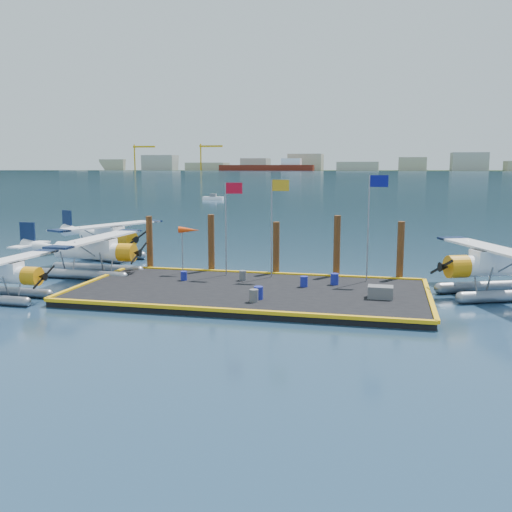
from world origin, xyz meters
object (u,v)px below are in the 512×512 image
at_px(drum_1, 254,296).
at_px(drum_2, 304,282).
at_px(piling_4, 400,253).
at_px(drum_0, 184,276).
at_px(flagpole_blue, 372,212).
at_px(piling_0, 150,245).
at_px(flagpole_red, 229,214).
at_px(drum_5, 243,275).
at_px(windsock, 189,231).
at_px(drum_3, 258,293).
at_px(drum_4, 335,279).
at_px(crate, 380,292).
at_px(flagpole_yellow, 275,213).
at_px(seaplane_b, 93,254).
at_px(piling_2, 276,250).
at_px(seaplane_d, 500,268).
at_px(piling_3, 337,249).
at_px(piling_1, 211,245).
at_px(seaplane_c, 106,239).

bearing_deg(drum_1, drum_2, 64.97).
height_order(drum_2, piling_4, piling_4).
bearing_deg(drum_0, piling_4, 16.17).
bearing_deg(flagpole_blue, piling_0, 173.99).
xyz_separation_m(drum_0, flagpole_red, (2.33, 2.20, 3.71)).
bearing_deg(piling_4, drum_5, -162.39).
height_order(drum_1, drum_5, drum_1).
bearing_deg(windsock, drum_1, -48.77).
xyz_separation_m(drum_3, drum_5, (-2.07, 4.73, -0.04)).
bearing_deg(drum_1, drum_4, 55.16).
xyz_separation_m(crate, piling_4, (1.12, 6.05, 1.27)).
bearing_deg(flagpole_yellow, drum_3, -86.89).
xyz_separation_m(drum_0, drum_4, (9.28, 0.76, 0.06)).
distance_m(crate, flagpole_yellow, 8.87).
bearing_deg(seaplane_b, flagpole_yellow, 93.62).
bearing_deg(drum_4, crate, -47.84).
bearing_deg(drum_4, piling_0, 166.98).
bearing_deg(piling_2, piling_0, 180.00).
bearing_deg(drum_2, piling_2, 121.16).
relative_size(drum_3, piling_4, 0.17).
height_order(drum_3, piling_4, piling_4).
bearing_deg(seaplane_d, drum_5, 70.06).
height_order(seaplane_b, windsock, seaplane_b).
xyz_separation_m(seaplane_d, drum_5, (-15.05, -0.62, -0.94)).
height_order(drum_1, drum_2, drum_1).
bearing_deg(piling_3, flagpole_yellow, -157.15).
relative_size(drum_3, piling_0, 0.17).
bearing_deg(flagpole_red, seaplane_b, -177.76).
distance_m(seaplane_b, drum_3, 14.10).
bearing_deg(piling_2, drum_3, -86.04).
bearing_deg(flagpole_blue, piling_3, 143.93).
bearing_deg(seaplane_d, piling_2, 57.61).
distance_m(drum_2, flagpole_red, 6.87).
xyz_separation_m(drum_1, drum_5, (-1.96, 5.37, -0.02)).
height_order(flagpole_red, piling_1, flagpole_red).
relative_size(flagpole_red, flagpole_blue, 0.92).
distance_m(drum_0, flagpole_yellow, 6.92).
bearing_deg(windsock, piling_1, 57.34).
bearing_deg(piling_2, drum_4, -36.19).
bearing_deg(flagpole_blue, drum_1, -130.31).
height_order(seaplane_c, drum_5, seaplane_c).
bearing_deg(flagpole_red, drum_4, -11.72).
bearing_deg(crate, seaplane_c, 152.53).
distance_m(drum_2, piling_4, 6.99).
height_order(seaplane_d, piling_2, piling_2).
relative_size(flagpole_blue, piling_2, 1.71).
height_order(drum_0, flagpole_yellow, flagpole_yellow).
bearing_deg(seaplane_d, crate, 96.50).
bearing_deg(crate, flagpole_yellow, 146.32).
height_order(drum_5, crate, crate).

